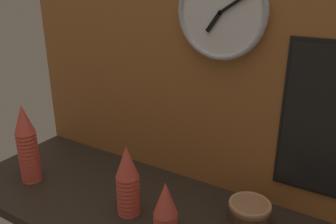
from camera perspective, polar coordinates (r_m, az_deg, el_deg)
name	(u,v)px	position (r cm, az deg, el deg)	size (l,w,h in cm)	color
ground_plane	(162,217)	(129.49, -0.97, -16.55)	(160.00, 56.00, 4.00)	black
wall_tiled_back	(201,49)	(127.85, 5.36, 9.95)	(160.00, 3.00, 105.00)	#A3602D
cup_stack_far_left	(27,144)	(148.80, -21.69, -4.74)	(7.98, 7.98, 31.90)	#DB4C3D
cup_stack_center	(128,180)	(122.10, -6.50, -10.81)	(7.98, 7.98, 25.64)	#DB4C3D
cup_stack_center_right	(166,207)	(115.80, -0.40, -14.99)	(7.98, 7.98, 17.82)	#DB4C3D
bowl_stack_right	(249,214)	(122.62, 12.88, -15.65)	(13.73, 13.73, 9.07)	#996B47
wall_clock	(221,12)	(119.77, 8.55, 15.55)	(31.35, 2.70, 31.35)	white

